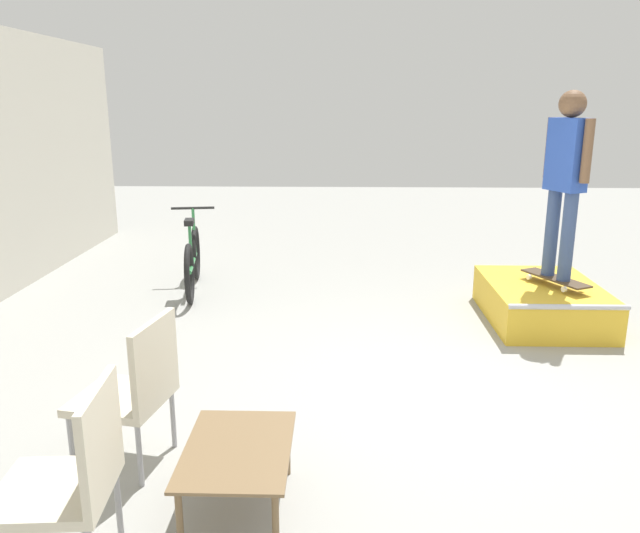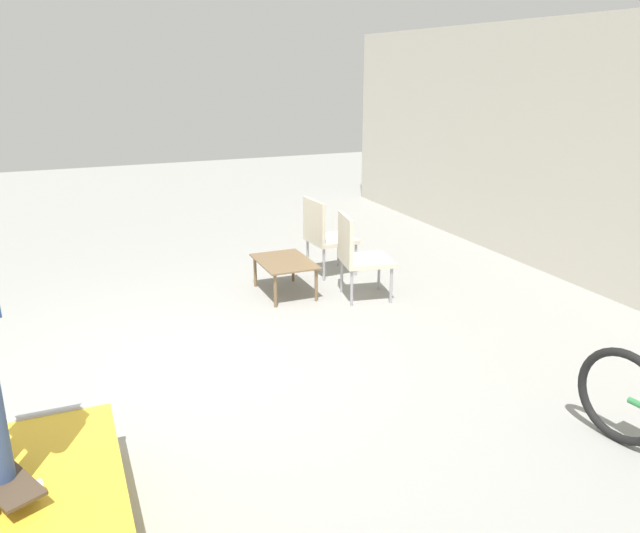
{
  "view_description": "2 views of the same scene",
  "coord_description": "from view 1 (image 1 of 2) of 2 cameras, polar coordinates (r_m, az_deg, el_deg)",
  "views": [
    {
      "loc": [
        -4.39,
        0.83,
        2.18
      ],
      "look_at": [
        0.45,
        0.97,
        0.89
      ],
      "focal_mm": 35.0,
      "sensor_mm": 36.0,
      "label": 1
    },
    {
      "loc": [
        4.81,
        -0.87,
        2.46
      ],
      "look_at": [
        0.32,
        1.04,
        0.88
      ],
      "focal_mm": 35.0,
      "sensor_mm": 36.0,
      "label": 2
    }
  ],
  "objects": [
    {
      "name": "bicycle",
      "position": [
        7.5,
        -11.56,
        0.53
      ],
      "size": [
        1.67,
        0.52,
        0.94
      ],
      "rotation": [
        0.0,
        0.0,
        0.15
      ],
      "color": "black",
      "rests_on": "ground_plane"
    },
    {
      "name": "patio_chair_right",
      "position": [
        3.98,
        -16.58,
        -10.4
      ],
      "size": [
        0.61,
        0.61,
        0.94
      ],
      "rotation": [
        0.0,
        0.0,
        2.95
      ],
      "color": "#99999E",
      "rests_on": "ground_plane"
    },
    {
      "name": "ground_plane",
      "position": [
        4.97,
        11.26,
        -11.42
      ],
      "size": [
        24.0,
        24.0,
        0.0
      ],
      "primitive_type": "plane",
      "color": "gray"
    },
    {
      "name": "skate_ramp_box",
      "position": [
        6.77,
        19.61,
        -3.07
      ],
      "size": [
        1.5,
        1.08,
        0.41
      ],
      "color": "gold",
      "rests_on": "ground_plane"
    },
    {
      "name": "coffee_table",
      "position": [
        3.52,
        -7.52,
        -16.71
      ],
      "size": [
        0.81,
        0.57,
        0.39
      ],
      "color": "brown",
      "rests_on": "ground_plane"
    },
    {
      "name": "person_skater",
      "position": [
        6.45,
        21.58,
        8.26
      ],
      "size": [
        0.53,
        0.34,
        1.8
      ],
      "rotation": [
        0.0,
        0.0,
        0.41
      ],
      "color": "#384C7A",
      "rests_on": "skateboard_on_ramp"
    },
    {
      "name": "skateboard_on_ramp",
      "position": [
        6.64,
        20.7,
        -1.03
      ],
      "size": [
        0.78,
        0.51,
        0.07
      ],
      "rotation": [
        0.0,
        0.0,
        0.45
      ],
      "color": "#473828",
      "rests_on": "skate_ramp_box"
    },
    {
      "name": "patio_chair_left",
      "position": [
        3.23,
        -21.69,
        -17.13
      ],
      "size": [
        0.56,
        0.56,
        0.94
      ],
      "rotation": [
        0.0,
        0.0,
        3.21
      ],
      "color": "#99999E",
      "rests_on": "ground_plane"
    }
  ]
}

